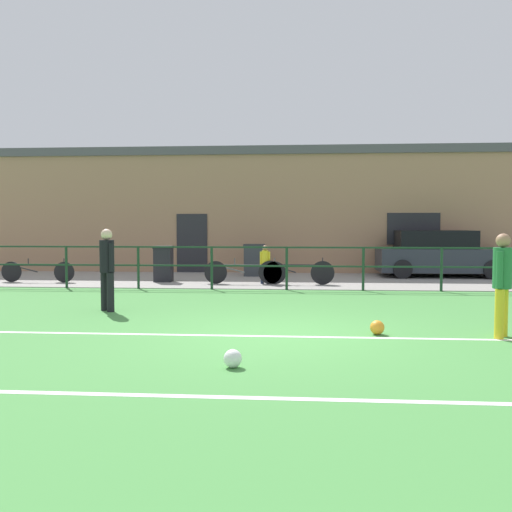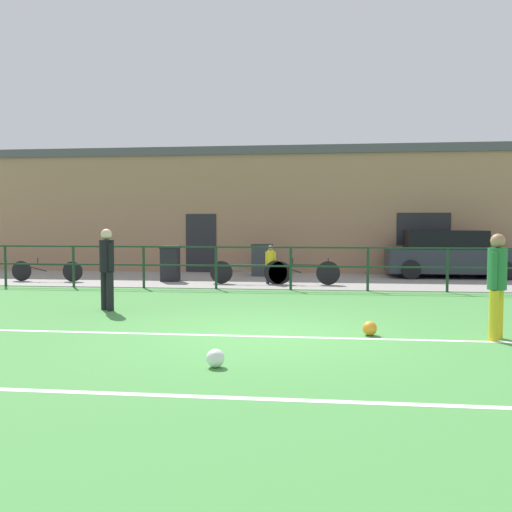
# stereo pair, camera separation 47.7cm
# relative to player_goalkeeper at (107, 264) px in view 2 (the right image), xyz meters

# --- Properties ---
(ground) EXTENTS (60.00, 44.00, 0.04)m
(ground) POSITION_rel_player_goalkeeper_xyz_m (3.49, -2.10, -0.96)
(ground) COLOR #478C42
(field_line_touchline) EXTENTS (36.00, 0.11, 0.00)m
(field_line_touchline) POSITION_rel_player_goalkeeper_xyz_m (3.49, -2.27, -0.93)
(field_line_touchline) COLOR white
(field_line_touchline) RESTS_ON ground
(field_line_hash) EXTENTS (36.00, 0.11, 0.00)m
(field_line_hash) POSITION_rel_player_goalkeeper_xyz_m (3.49, -5.38, -0.93)
(field_line_hash) COLOR white
(field_line_hash) RESTS_ON ground
(pavement_strip) EXTENTS (48.00, 5.00, 0.02)m
(pavement_strip) POSITION_rel_player_goalkeeper_xyz_m (3.49, 6.40, -0.93)
(pavement_strip) COLOR gray
(pavement_strip) RESTS_ON ground
(perimeter_fence) EXTENTS (36.07, 0.07, 1.15)m
(perimeter_fence) POSITION_rel_player_goalkeeper_xyz_m (3.49, 3.90, -0.19)
(perimeter_fence) COLOR #193823
(perimeter_fence) RESTS_ON ground
(clubhouse_facade) EXTENTS (28.00, 2.56, 4.49)m
(clubhouse_facade) POSITION_rel_player_goalkeeper_xyz_m (3.49, 10.10, 1.32)
(clubhouse_facade) COLOR #A37A5B
(clubhouse_facade) RESTS_ON ground
(player_goalkeeper) EXTENTS (0.36, 0.33, 1.65)m
(player_goalkeeper) POSITION_rel_player_goalkeeper_xyz_m (0.00, 0.00, 0.00)
(player_goalkeeper) COLOR black
(player_goalkeeper) RESTS_ON ground
(player_striker) EXTENTS (0.28, 0.39, 1.60)m
(player_striker) POSITION_rel_player_goalkeeper_xyz_m (6.93, -2.09, -0.03)
(player_striker) COLOR gold
(player_striker) RESTS_ON ground
(soccer_ball_match) EXTENTS (0.23, 0.23, 0.23)m
(soccer_ball_match) POSITION_rel_player_goalkeeper_xyz_m (5.06, -2.00, -0.82)
(soccer_ball_match) COLOR orange
(soccer_ball_match) RESTS_ON ground
(soccer_ball_spare) EXTENTS (0.23, 0.23, 0.23)m
(soccer_ball_spare) POSITION_rel_player_goalkeeper_xyz_m (3.03, -4.22, -0.82)
(soccer_ball_spare) COLOR white
(soccer_ball_spare) RESTS_ON ground
(spectator_child) EXTENTS (0.30, 0.19, 1.11)m
(spectator_child) POSITION_rel_player_goalkeeper_xyz_m (2.84, 5.21, -0.28)
(spectator_child) COLOR #232D4C
(spectator_child) RESTS_ON pavement_strip
(parked_car_red) EXTENTS (4.07, 1.79, 1.51)m
(parked_car_red) POSITION_rel_player_goalkeeper_xyz_m (8.40, 7.89, -0.20)
(parked_car_red) COLOR #282D38
(parked_car_red) RESTS_ON pavement_strip
(bicycle_parked_0) EXTENTS (2.36, 0.04, 0.75)m
(bicycle_parked_0) POSITION_rel_player_goalkeeper_xyz_m (2.26, 5.10, -0.57)
(bicycle_parked_0) COLOR black
(bicycle_parked_0) RESTS_ON pavement_strip
(bicycle_parked_1) EXTENTS (2.23, 0.04, 0.71)m
(bicycle_parked_1) POSITION_rel_player_goalkeeper_xyz_m (-3.91, 5.10, -0.59)
(bicycle_parked_1) COLOR black
(bicycle_parked_1) RESTS_ON pavement_strip
(bicycle_parked_2) EXTENTS (2.17, 0.04, 0.77)m
(bicycle_parked_2) POSITION_rel_player_goalkeeper_xyz_m (3.73, 5.10, -0.56)
(bicycle_parked_2) COLOR black
(bicycle_parked_2) RESTS_ON pavement_strip
(trash_bin_0) EXTENTS (0.55, 0.46, 1.07)m
(trash_bin_0) POSITION_rel_player_goalkeeper_xyz_m (-0.23, 5.58, -0.38)
(trash_bin_0) COLOR black
(trash_bin_0) RESTS_ON pavement_strip
(trash_bin_1) EXTENTS (0.68, 0.58, 1.05)m
(trash_bin_1) POSITION_rel_player_goalkeeper_xyz_m (2.32, 7.65, -0.38)
(trash_bin_1) COLOR #33383D
(trash_bin_1) RESTS_ON pavement_strip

